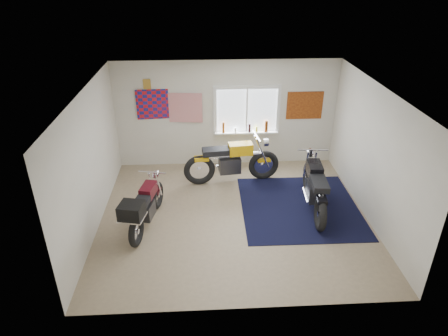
{
  "coord_description": "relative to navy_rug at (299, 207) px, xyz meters",
  "views": [
    {
      "loc": [
        -0.6,
        -6.92,
        4.76
      ],
      "look_at": [
        -0.18,
        0.4,
        0.94
      ],
      "focal_mm": 32.0,
      "sensor_mm": 36.0,
      "label": 1
    }
  ],
  "objects": [
    {
      "name": "ground",
      "position": [
        -1.45,
        -0.27,
        -0.01
      ],
      "size": [
        5.5,
        5.5,
        0.0
      ],
      "primitive_type": "plane",
      "color": "#9E896B",
      "rests_on": "ground"
    },
    {
      "name": "oil_bottles",
      "position": [
        -0.87,
        2.13,
        1.02
      ],
      "size": [
        1.16,
        0.09,
        0.3
      ],
      "color": "brown",
      "rests_on": "window_assembly"
    },
    {
      "name": "window_assembly",
      "position": [
        -0.95,
        2.19,
        1.36
      ],
      "size": [
        1.66,
        0.17,
        1.26
      ],
      "color": "white",
      "rests_on": "room_shell"
    },
    {
      "name": "room_shell",
      "position": [
        -1.45,
        -0.27,
        1.63
      ],
      "size": [
        5.5,
        5.5,
        5.5
      ],
      "color": "white",
      "rests_on": "ground"
    },
    {
      "name": "navy_rug",
      "position": [
        0.0,
        0.0,
        0.0
      ],
      "size": [
        2.52,
        2.62,
        0.01
      ],
      "primitive_type": "cube",
      "rotation": [
        0.0,
        0.0,
        -0.01
      ],
      "color": "black",
      "rests_on": "ground"
    },
    {
      "name": "flag_display",
      "position": [
        -3.35,
        2.21,
        2.14
      ],
      "size": [
        1.6,
        0.1,
        1.17
      ],
      "color": "red",
      "rests_on": "room_shell"
    },
    {
      "name": "triumph_poster",
      "position": [
        0.5,
        2.21,
        1.54
      ],
      "size": [
        0.9,
        0.03,
        0.7
      ],
      "primitive_type": "cube",
      "color": "#A54C14",
      "rests_on": "room_shell"
    },
    {
      "name": "maroon_tourer",
      "position": [
        -3.23,
        -0.62,
        0.49
      ],
      "size": [
        0.78,
        1.9,
        0.96
      ],
      "rotation": [
        0.0,
        0.0,
        1.36
      ],
      "color": "black",
      "rests_on": "ground"
    },
    {
      "name": "black_chrome_bike",
      "position": [
        0.27,
        -0.05,
        0.49
      ],
      "size": [
        0.68,
        2.22,
        1.14
      ],
      "rotation": [
        0.0,
        0.0,
        1.49
      ],
      "color": "black",
      "rests_on": "navy_rug"
    },
    {
      "name": "yellow_triumph",
      "position": [
        -1.39,
        1.23,
        0.5
      ],
      "size": [
        2.31,
        0.69,
        1.16
      ],
      "rotation": [
        0.0,
        0.0,
        0.12
      ],
      "color": "black",
      "rests_on": "ground"
    }
  ]
}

